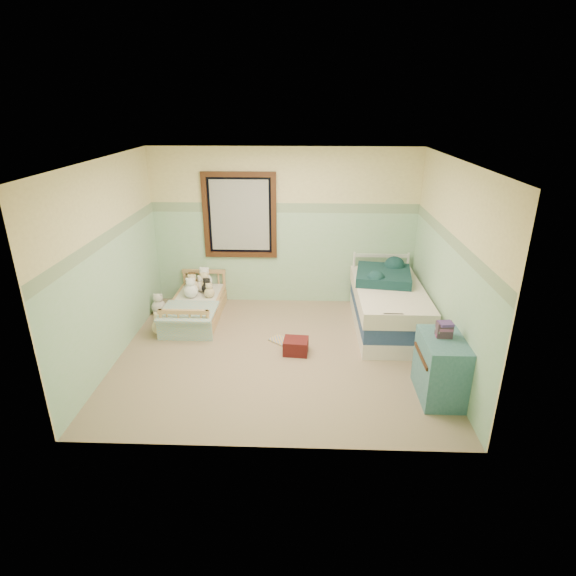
{
  "coord_description": "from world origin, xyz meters",
  "views": [
    {
      "loc": [
        0.33,
        -5.37,
        3.11
      ],
      "look_at": [
        0.11,
        0.35,
        0.8
      ],
      "focal_mm": 28.86,
      "sensor_mm": 36.0,
      "label": 1
    }
  ],
  "objects_px": {
    "plush_floor_cream": "(159,307)",
    "twin_bed_frame": "(387,322)",
    "red_pillow": "(296,346)",
    "floor_book": "(280,340)",
    "plush_floor_tan": "(160,327)",
    "dresser": "(441,368)",
    "toddler_bed_frame": "(196,312)"
  },
  "relations": [
    {
      "from": "plush_floor_cream",
      "to": "twin_bed_frame",
      "type": "xyz_separation_m",
      "value": [
        3.5,
        -0.39,
        -0.01
      ]
    },
    {
      "from": "plush_floor_cream",
      "to": "plush_floor_tan",
      "type": "xyz_separation_m",
      "value": [
        0.23,
        -0.69,
        0.0
      ]
    },
    {
      "from": "toddler_bed_frame",
      "to": "dresser",
      "type": "distance_m",
      "value": 3.74
    },
    {
      "from": "plush_floor_tan",
      "to": "dresser",
      "type": "xyz_separation_m",
      "value": [
        3.59,
        -1.36,
        0.24
      ]
    },
    {
      "from": "plush_floor_tan",
      "to": "floor_book",
      "type": "bearing_deg",
      "value": -4.66
    },
    {
      "from": "plush_floor_cream",
      "to": "floor_book",
      "type": "xyz_separation_m",
      "value": [
        1.95,
        -0.83,
        -0.1
      ]
    },
    {
      "from": "plush_floor_cream",
      "to": "red_pillow",
      "type": "bearing_deg",
      "value": -27.79
    },
    {
      "from": "plush_floor_cream",
      "to": "red_pillow",
      "type": "relative_size",
      "value": 0.72
    },
    {
      "from": "toddler_bed_frame",
      "to": "red_pillow",
      "type": "height_order",
      "value": "red_pillow"
    },
    {
      "from": "plush_floor_cream",
      "to": "plush_floor_tan",
      "type": "bearing_deg",
      "value": -71.83
    },
    {
      "from": "toddler_bed_frame",
      "to": "plush_floor_tan",
      "type": "relative_size",
      "value": 6.05
    },
    {
      "from": "toddler_bed_frame",
      "to": "plush_floor_cream",
      "type": "height_order",
      "value": "plush_floor_cream"
    },
    {
      "from": "toddler_bed_frame",
      "to": "plush_floor_tan",
      "type": "height_order",
      "value": "plush_floor_tan"
    },
    {
      "from": "plush_floor_tan",
      "to": "twin_bed_frame",
      "type": "distance_m",
      "value": 3.29
    },
    {
      "from": "dresser",
      "to": "floor_book",
      "type": "bearing_deg",
      "value": 146.74
    },
    {
      "from": "toddler_bed_frame",
      "to": "floor_book",
      "type": "xyz_separation_m",
      "value": [
        1.33,
        -0.7,
        -0.08
      ]
    },
    {
      "from": "dresser",
      "to": "red_pillow",
      "type": "height_order",
      "value": "dresser"
    },
    {
      "from": "plush_floor_tan",
      "to": "red_pillow",
      "type": "distance_m",
      "value": 2.01
    },
    {
      "from": "toddler_bed_frame",
      "to": "twin_bed_frame",
      "type": "bearing_deg",
      "value": -5.24
    },
    {
      "from": "plush_floor_cream",
      "to": "dresser",
      "type": "xyz_separation_m",
      "value": [
        3.81,
        -2.05,
        0.25
      ]
    },
    {
      "from": "plush_floor_cream",
      "to": "red_pillow",
      "type": "distance_m",
      "value": 2.46
    },
    {
      "from": "toddler_bed_frame",
      "to": "floor_book",
      "type": "bearing_deg",
      "value": -27.75
    },
    {
      "from": "toddler_bed_frame",
      "to": "twin_bed_frame",
      "type": "relative_size",
      "value": 0.79
    },
    {
      "from": "plush_floor_cream",
      "to": "red_pillow",
      "type": "xyz_separation_m",
      "value": [
        2.18,
        -1.15,
        -0.02
      ]
    },
    {
      "from": "dresser",
      "to": "red_pillow",
      "type": "distance_m",
      "value": 1.88
    },
    {
      "from": "plush_floor_tan",
      "to": "twin_bed_frame",
      "type": "relative_size",
      "value": 0.13
    },
    {
      "from": "plush_floor_cream",
      "to": "floor_book",
      "type": "distance_m",
      "value": 2.13
    },
    {
      "from": "plush_floor_cream",
      "to": "floor_book",
      "type": "relative_size",
      "value": 0.84
    },
    {
      "from": "plush_floor_cream",
      "to": "red_pillow",
      "type": "height_order",
      "value": "plush_floor_cream"
    },
    {
      "from": "red_pillow",
      "to": "dresser",
      "type": "bearing_deg",
      "value": -28.92
    },
    {
      "from": "twin_bed_frame",
      "to": "floor_book",
      "type": "relative_size",
      "value": 6.69
    },
    {
      "from": "dresser",
      "to": "plush_floor_tan",
      "type": "bearing_deg",
      "value": 159.22
    }
  ]
}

